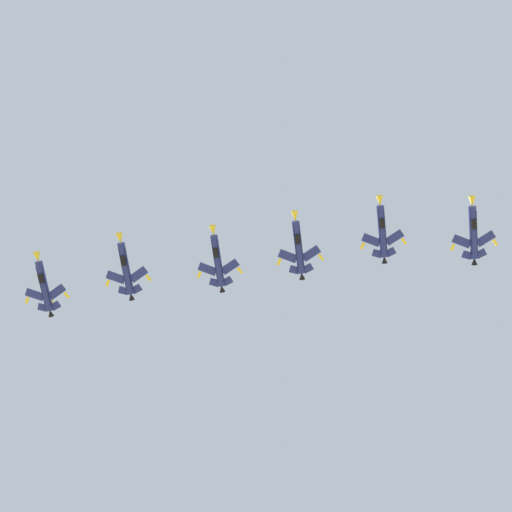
{
  "coord_description": "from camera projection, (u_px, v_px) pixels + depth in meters",
  "views": [
    {
      "loc": [
        -2.31,
        -4.78,
        1.75
      ],
      "look_at": [
        7.73,
        31.79,
        137.62
      ],
      "focal_mm": 43.62,
      "sensor_mm": 36.0,
      "label": 1
    }
  ],
  "objects": [
    {
      "name": "fighter_jet_right_outer",
      "position": [
        126.0,
        267.0,
        140.33
      ],
      "size": [
        10.2,
        15.22,
        4.34
      ],
      "rotation": [
        0.0,
        -0.0,
        2.74
      ],
      "color": "navy"
    },
    {
      "name": "fighter_jet_right_wing",
      "position": [
        298.0,
        246.0,
        138.74
      ],
      "size": [
        10.19,
        15.22,
        4.36
      ],
      "rotation": [
        0.0,
        -0.04,
        2.74
      ],
      "color": "navy"
    },
    {
      "name": "fighter_jet_left_outer",
      "position": [
        217.0,
        259.0,
        141.49
      ],
      "size": [
        10.19,
        15.22,
        4.37
      ],
      "rotation": [
        0.0,
        -0.07,
        2.74
      ],
      "color": "navy"
    },
    {
      "name": "fighter_jet_lead",
      "position": [
        473.0,
        231.0,
        139.16
      ],
      "size": [
        10.19,
        15.22,
        4.36
      ],
      "rotation": [
        0.0,
        -0.04,
        2.74
      ],
      "color": "navy"
    },
    {
      "name": "fighter_jet_left_wing",
      "position": [
        382.0,
        230.0,
        141.54
      ],
      "size": [
        10.19,
        15.22,
        4.37
      ],
      "rotation": [
        0.0,
        -0.05,
        2.74
      ],
      "color": "navy"
    },
    {
      "name": "fighter_jet_trail_slot",
      "position": [
        44.0,
        285.0,
        144.56
      ],
      "size": [
        10.2,
        15.22,
        4.35
      ],
      "rotation": [
        0.0,
        0.01,
        2.74
      ],
      "color": "navy"
    }
  ]
}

